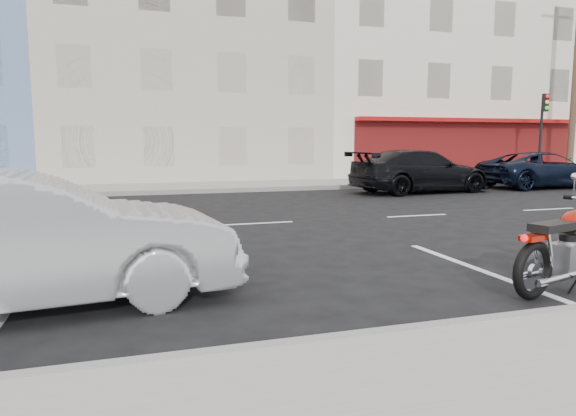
{
  "coord_description": "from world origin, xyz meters",
  "views": [
    {
      "loc": [
        -4.69,
        -10.9,
        1.81
      ],
      "look_at": [
        -2.39,
        -3.53,
        0.8
      ],
      "focal_mm": 32.0,
      "sensor_mm": 36.0,
      "label": 1
    }
  ],
  "objects_px": {
    "suv_far": "(543,170)",
    "car_far": "(420,171)",
    "fire_hydrant": "(510,169)",
    "sedan_silver": "(19,240)",
    "utility_pole": "(576,78)",
    "traffic_light": "(542,125)"
  },
  "relations": [
    {
      "from": "sedan_silver",
      "to": "suv_far",
      "type": "height_order",
      "value": "sedan_silver"
    },
    {
      "from": "traffic_light",
      "to": "sedan_silver",
      "type": "height_order",
      "value": "traffic_light"
    },
    {
      "from": "traffic_light",
      "to": "car_far",
      "type": "bearing_deg",
      "value": -158.48
    },
    {
      "from": "traffic_light",
      "to": "suv_far",
      "type": "bearing_deg",
      "value": -131.86
    },
    {
      "from": "sedan_silver",
      "to": "utility_pole",
      "type": "bearing_deg",
      "value": -64.27
    },
    {
      "from": "utility_pole",
      "to": "fire_hydrant",
      "type": "xyz_separation_m",
      "value": [
        -3.5,
        -0.1,
        -4.21
      ]
    },
    {
      "from": "fire_hydrant",
      "to": "sedan_silver",
      "type": "relative_size",
      "value": 0.16
    },
    {
      "from": "utility_pole",
      "to": "traffic_light",
      "type": "distance_m",
      "value": 2.97
    },
    {
      "from": "suv_far",
      "to": "car_far",
      "type": "bearing_deg",
      "value": 92.62
    },
    {
      "from": "fire_hydrant",
      "to": "sedan_silver",
      "type": "distance_m",
      "value": 22.32
    },
    {
      "from": "traffic_light",
      "to": "fire_hydrant",
      "type": "relative_size",
      "value": 5.28
    },
    {
      "from": "sedan_silver",
      "to": "traffic_light",
      "type": "bearing_deg",
      "value": -62.2
    },
    {
      "from": "utility_pole",
      "to": "fire_hydrant",
      "type": "bearing_deg",
      "value": -178.36
    },
    {
      "from": "utility_pole",
      "to": "fire_hydrant",
      "type": "distance_m",
      "value": 5.48
    },
    {
      "from": "fire_hydrant",
      "to": "car_far",
      "type": "xyz_separation_m",
      "value": [
        -6.82,
        -3.45,
        0.22
      ]
    },
    {
      "from": "fire_hydrant",
      "to": "suv_far",
      "type": "relative_size",
      "value": 0.14
    },
    {
      "from": "utility_pole",
      "to": "sedan_silver",
      "type": "xyz_separation_m",
      "value": [
        -21.33,
        -13.52,
        -3.98
      ]
    },
    {
      "from": "suv_far",
      "to": "car_far",
      "type": "relative_size",
      "value": 0.96
    },
    {
      "from": "suv_far",
      "to": "car_far",
      "type": "distance_m",
      "value": 5.61
    },
    {
      "from": "traffic_light",
      "to": "sedan_silver",
      "type": "bearing_deg",
      "value": -145.56
    },
    {
      "from": "suv_far",
      "to": "car_far",
      "type": "xyz_separation_m",
      "value": [
        -5.61,
        -0.25,
        0.06
      ]
    },
    {
      "from": "fire_hydrant",
      "to": "car_far",
      "type": "distance_m",
      "value": 7.65
    }
  ]
}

